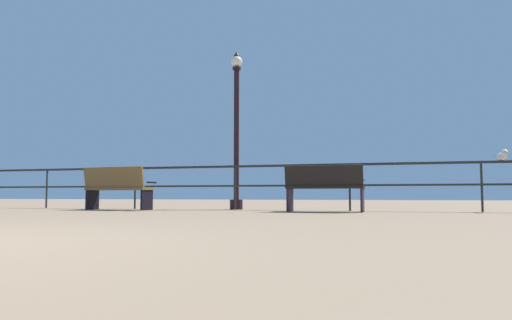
# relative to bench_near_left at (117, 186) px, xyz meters

# --- Properties ---
(pier_railing) EXTENTS (20.04, 0.05, 0.98)m
(pier_railing) POSITION_rel_bench_near_left_xyz_m (2.47, 0.83, 0.22)
(pier_railing) COLOR #252925
(pier_railing) RESTS_ON ground_plane
(bench_near_left) EXTENTS (1.56, 0.74, 0.94)m
(bench_near_left) POSITION_rel_bench_near_left_xyz_m (0.00, 0.00, 0.00)
(bench_near_left) COLOR brown
(bench_near_left) RESTS_ON ground_plane
(bench_near_right) EXTENTS (1.49, 0.69, 0.89)m
(bench_near_right) POSITION_rel_bench_near_left_xyz_m (4.57, 0.00, -0.02)
(bench_near_right) COLOR black
(bench_near_right) RESTS_ON ground_plane
(lamppost_center) EXTENTS (0.29, 0.29, 3.63)m
(lamppost_center) POSITION_rel_bench_near_left_xyz_m (2.41, 1.07, 1.29)
(lamppost_center) COLOR black
(lamppost_center) RESTS_ON ground_plane
(seagull_on_rail) EXTENTS (0.23, 0.43, 0.20)m
(seagull_on_rail) POSITION_rel_bench_near_left_xyz_m (7.84, 0.81, 0.55)
(seagull_on_rail) COLOR white
(seagull_on_rail) RESTS_ON pier_railing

